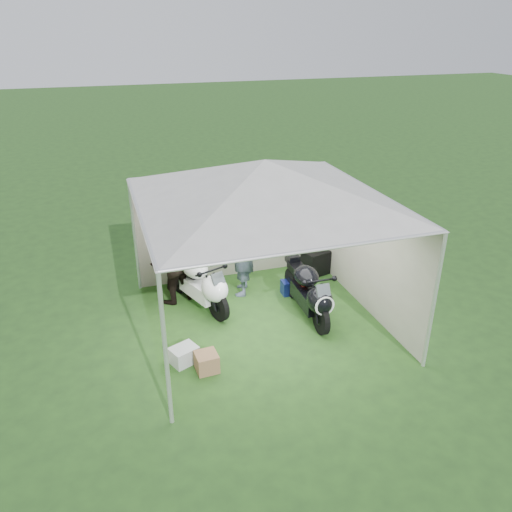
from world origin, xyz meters
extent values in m
plane|color=#25471C|center=(0.00, 0.00, 0.00)|extent=(80.00, 80.00, 0.00)
cylinder|color=silver|center=(-2.00, -2.00, 1.15)|extent=(0.06, 0.06, 2.30)
cylinder|color=silver|center=(2.00, -2.00, 1.15)|extent=(0.06, 0.06, 2.30)
cylinder|color=silver|center=(-2.00, 2.00, 1.15)|extent=(0.06, 0.06, 2.30)
cylinder|color=silver|center=(2.00, 2.00, 1.15)|extent=(0.06, 0.06, 2.30)
cube|color=#BDB6A6|center=(0.00, 2.00, 1.15)|extent=(4.00, 0.02, 2.30)
cube|color=#BDB6A6|center=(-2.00, 0.00, 1.15)|extent=(0.02, 4.00, 2.30)
cube|color=#BDB6A6|center=(2.00, 0.00, 1.15)|extent=(0.02, 4.00, 2.30)
pyramid|color=silver|center=(0.00, 0.00, 2.65)|extent=(5.66, 5.66, 0.70)
cube|color=#99A5B7|center=(-1.65, 1.98, 1.85)|extent=(0.22, 0.02, 0.28)
cube|color=#99A5B7|center=(-1.30, 1.98, 1.85)|extent=(0.22, 0.02, 0.28)
cube|color=#99A5B7|center=(-0.95, 1.98, 1.85)|extent=(0.22, 0.01, 0.28)
cube|color=#99A5B7|center=(-0.60, 1.98, 1.85)|extent=(0.22, 0.01, 0.28)
cube|color=#99A5B7|center=(-1.65, 1.98, 1.55)|extent=(0.22, 0.02, 0.28)
cube|color=#99A5B7|center=(-1.30, 1.98, 1.55)|extent=(0.22, 0.01, 0.28)
cube|color=#99A5B7|center=(-0.95, 1.98, 1.55)|extent=(0.22, 0.02, 0.28)
cube|color=#99A5B7|center=(-0.60, 1.98, 1.55)|extent=(0.22, 0.01, 0.28)
cylinder|color=#D8590C|center=(0.20, 1.97, 1.95)|extent=(3.20, 0.02, 0.02)
cylinder|color=black|center=(-0.76, 0.32, 0.29)|extent=(0.30, 0.58, 0.59)
cylinder|color=black|center=(-1.24, 1.60, 0.29)|extent=(0.34, 0.60, 0.59)
cube|color=white|center=(-0.98, 0.92, 0.37)|extent=(0.64, 0.99, 0.29)
ellipsoid|color=white|center=(-0.79, 0.41, 0.61)|extent=(0.62, 0.70, 0.49)
ellipsoid|color=white|center=(-1.02, 1.01, 0.76)|extent=(0.61, 0.71, 0.34)
cube|color=black|center=(-1.15, 1.37, 0.70)|extent=(0.44, 0.64, 0.14)
cube|color=white|center=(-1.27, 1.68, 0.78)|extent=(0.30, 0.35, 0.18)
cube|color=black|center=(-1.12, 1.28, 0.54)|extent=(0.28, 0.54, 0.10)
cube|color=#3F474C|center=(-0.75, 0.30, 0.86)|extent=(0.27, 0.21, 0.21)
cylinder|color=black|center=(0.83, -0.64, 0.29)|extent=(0.11, 0.59, 0.59)
cylinder|color=black|center=(0.86, 0.73, 0.29)|extent=(0.16, 0.59, 0.59)
cube|color=black|center=(0.85, 0.00, 0.37)|extent=(0.35, 0.94, 0.29)
ellipsoid|color=black|center=(0.84, -0.54, 0.61)|extent=(0.45, 0.60, 0.49)
ellipsoid|color=black|center=(0.85, 0.09, 0.76)|extent=(0.44, 0.61, 0.34)
cube|color=black|center=(0.86, 0.49, 0.70)|extent=(0.27, 0.59, 0.14)
cube|color=black|center=(0.86, 0.81, 0.78)|extent=(0.22, 0.30, 0.18)
cube|color=maroon|center=(0.85, 0.39, 0.54)|extent=(0.11, 0.54, 0.10)
cube|color=#3F474C|center=(0.83, -0.66, 0.86)|extent=(0.24, 0.15, 0.21)
cylinder|color=white|center=(0.83, -0.76, 0.61)|extent=(0.35, 0.03, 0.35)
cube|color=#2334B7|center=(0.86, 0.83, 0.14)|extent=(0.39, 0.25, 0.29)
imported|color=black|center=(-1.44, 1.28, 0.82)|extent=(0.96, 0.85, 1.64)
imported|color=slate|center=(-0.05, 1.19, 0.95)|extent=(0.65, 0.80, 1.91)
cube|color=black|center=(1.70, 1.51, 0.26)|extent=(0.61, 0.54, 0.52)
cube|color=silver|center=(-1.59, -0.74, 0.14)|extent=(0.51, 0.46, 0.28)
cube|color=#926847|center=(-1.29, -1.05, 0.15)|extent=(0.36, 0.36, 0.30)
camera|label=1|loc=(-2.51, -7.31, 4.94)|focal=35.00mm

